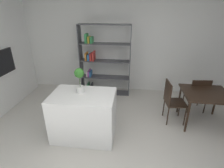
{
  "coord_description": "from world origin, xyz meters",
  "views": [
    {
      "loc": [
        0.32,
        -2.45,
        2.44
      ],
      "look_at": [
        -0.03,
        0.34,
        1.18
      ],
      "focal_mm": 28.03,
      "sensor_mm": 36.0,
      "label": 1
    }
  ],
  "objects_px": {
    "built_in_oven": "(4,62)",
    "dining_chair_island_side": "(171,99)",
    "open_bookshelf": "(101,61)",
    "dining_chair_far": "(198,92)",
    "dining_table": "(206,96)",
    "kitchen_island": "(84,115)",
    "potted_plant_on_island": "(80,78)"
  },
  "relations": [
    {
      "from": "kitchen_island",
      "to": "open_bookshelf",
      "type": "height_order",
      "value": "open_bookshelf"
    },
    {
      "from": "open_bookshelf",
      "to": "dining_table",
      "type": "height_order",
      "value": "open_bookshelf"
    },
    {
      "from": "dining_table",
      "to": "dining_chair_island_side",
      "type": "distance_m",
      "value": 0.71
    },
    {
      "from": "built_in_oven",
      "to": "dining_chair_far",
      "type": "relative_size",
      "value": 0.66
    },
    {
      "from": "potted_plant_on_island",
      "to": "open_bookshelf",
      "type": "height_order",
      "value": "open_bookshelf"
    },
    {
      "from": "built_in_oven",
      "to": "dining_chair_far",
      "type": "distance_m",
      "value": 4.7
    },
    {
      "from": "dining_chair_island_side",
      "to": "dining_chair_far",
      "type": "bearing_deg",
      "value": -61.55
    },
    {
      "from": "dining_chair_far",
      "to": "dining_table",
      "type": "bearing_deg",
      "value": 82.82
    },
    {
      "from": "built_in_oven",
      "to": "dining_chair_island_side",
      "type": "height_order",
      "value": "built_in_oven"
    },
    {
      "from": "kitchen_island",
      "to": "open_bookshelf",
      "type": "bearing_deg",
      "value": 90.25
    },
    {
      "from": "dining_chair_far",
      "to": "dining_chair_island_side",
      "type": "relative_size",
      "value": 0.92
    },
    {
      "from": "kitchen_island",
      "to": "dining_table",
      "type": "bearing_deg",
      "value": 16.21
    },
    {
      "from": "dining_table",
      "to": "dining_chair_island_side",
      "type": "bearing_deg",
      "value": -179.2
    },
    {
      "from": "built_in_oven",
      "to": "dining_table",
      "type": "bearing_deg",
      "value": -1.9
    },
    {
      "from": "kitchen_island",
      "to": "potted_plant_on_island",
      "type": "distance_m",
      "value": 0.76
    },
    {
      "from": "open_bookshelf",
      "to": "dining_table",
      "type": "relative_size",
      "value": 2.1
    },
    {
      "from": "dining_table",
      "to": "built_in_oven",
      "type": "bearing_deg",
      "value": 178.1
    },
    {
      "from": "dining_table",
      "to": "open_bookshelf",
      "type": "bearing_deg",
      "value": 153.76
    },
    {
      "from": "built_in_oven",
      "to": "kitchen_island",
      "type": "distance_m",
      "value": 2.44
    },
    {
      "from": "built_in_oven",
      "to": "potted_plant_on_island",
      "type": "bearing_deg",
      "value": -20.63
    },
    {
      "from": "kitchen_island",
      "to": "dining_chair_far",
      "type": "xyz_separation_m",
      "value": [
        2.5,
        1.19,
        0.08
      ]
    },
    {
      "from": "potted_plant_on_island",
      "to": "dining_table",
      "type": "distance_m",
      "value": 2.68
    },
    {
      "from": "dining_table",
      "to": "dining_chair_island_side",
      "type": "relative_size",
      "value": 0.99
    },
    {
      "from": "dining_chair_far",
      "to": "open_bookshelf",
      "type": "bearing_deg",
      "value": -22.95
    },
    {
      "from": "dining_table",
      "to": "dining_chair_island_side",
      "type": "height_order",
      "value": "dining_chair_island_side"
    },
    {
      "from": "dining_table",
      "to": "dining_chair_far",
      "type": "bearing_deg",
      "value": 88.82
    },
    {
      "from": "built_in_oven",
      "to": "open_bookshelf",
      "type": "xyz_separation_m",
      "value": [
        2.14,
        1.08,
        -0.23
      ]
    },
    {
      "from": "built_in_oven",
      "to": "potted_plant_on_island",
      "type": "distance_m",
      "value": 2.23
    },
    {
      "from": "built_in_oven",
      "to": "dining_chair_far",
      "type": "height_order",
      "value": "built_in_oven"
    },
    {
      "from": "dining_chair_far",
      "to": "built_in_oven",
      "type": "bearing_deg",
      "value": -2.13
    },
    {
      "from": "built_in_oven",
      "to": "dining_chair_island_side",
      "type": "distance_m",
      "value": 3.99
    },
    {
      "from": "potted_plant_on_island",
      "to": "dining_table",
      "type": "relative_size",
      "value": 0.5
    }
  ]
}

